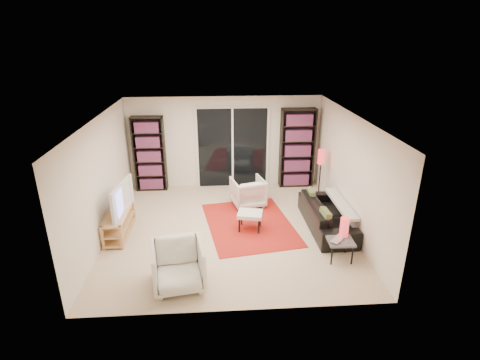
# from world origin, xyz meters

# --- Properties ---
(floor) EXTENTS (5.00, 5.00, 0.00)m
(floor) POSITION_xyz_m (0.00, 0.00, 0.00)
(floor) COLOR beige
(floor) RESTS_ON ground
(wall_back) EXTENTS (5.00, 0.02, 2.40)m
(wall_back) POSITION_xyz_m (0.00, 2.50, 1.20)
(wall_back) COLOR silver
(wall_back) RESTS_ON ground
(wall_front) EXTENTS (5.00, 0.02, 2.40)m
(wall_front) POSITION_xyz_m (0.00, -2.50, 1.20)
(wall_front) COLOR silver
(wall_front) RESTS_ON ground
(wall_left) EXTENTS (0.02, 5.00, 2.40)m
(wall_left) POSITION_xyz_m (-2.50, 0.00, 1.20)
(wall_left) COLOR silver
(wall_left) RESTS_ON ground
(wall_right) EXTENTS (0.02, 5.00, 2.40)m
(wall_right) POSITION_xyz_m (2.50, 0.00, 1.20)
(wall_right) COLOR silver
(wall_right) RESTS_ON ground
(ceiling) EXTENTS (5.00, 5.00, 0.02)m
(ceiling) POSITION_xyz_m (0.00, 0.00, 2.40)
(ceiling) COLOR white
(ceiling) RESTS_ON wall_back
(sliding_door) EXTENTS (1.92, 0.08, 2.16)m
(sliding_door) POSITION_xyz_m (0.20, 2.46, 1.05)
(sliding_door) COLOR white
(sliding_door) RESTS_ON ground
(bookshelf_left) EXTENTS (0.80, 0.30, 1.95)m
(bookshelf_left) POSITION_xyz_m (-1.95, 2.33, 0.98)
(bookshelf_left) COLOR black
(bookshelf_left) RESTS_ON ground
(bookshelf_right) EXTENTS (0.90, 0.30, 2.10)m
(bookshelf_right) POSITION_xyz_m (1.90, 2.33, 1.05)
(bookshelf_right) COLOR black
(bookshelf_right) RESTS_ON ground
(tv_stand) EXTENTS (0.41, 1.27, 0.50)m
(tv_stand) POSITION_xyz_m (-2.26, -0.04, 0.26)
(tv_stand) COLOR tan
(tv_stand) RESTS_ON floor
(tv) EXTENTS (0.29, 1.11, 0.63)m
(tv) POSITION_xyz_m (-2.24, -0.04, 0.82)
(tv) COLOR black
(tv) RESTS_ON tv_stand
(rug) EXTENTS (2.12, 2.64, 0.01)m
(rug) POSITION_xyz_m (0.45, 0.19, 0.01)
(rug) COLOR #B21E17
(rug) RESTS_ON floor
(sofa) EXTENTS (0.81, 2.02, 0.59)m
(sofa) POSITION_xyz_m (2.07, -0.06, 0.29)
(sofa) COLOR black
(sofa) RESTS_ON floor
(armchair_back) EXTENTS (0.88, 0.89, 0.68)m
(armchair_back) POSITION_xyz_m (0.50, 1.17, 0.34)
(armchair_back) COLOR silver
(armchair_back) RESTS_ON floor
(armchair_front) EXTENTS (0.94, 0.96, 0.76)m
(armchair_front) POSITION_xyz_m (-0.90, -1.83, 0.38)
(armchair_front) COLOR silver
(armchair_front) RESTS_ON floor
(ottoman) EXTENTS (0.58, 0.51, 0.40)m
(ottoman) POSITION_xyz_m (0.44, -0.04, 0.34)
(ottoman) COLOR silver
(ottoman) RESTS_ON floor
(side_table) EXTENTS (0.48, 0.48, 0.40)m
(side_table) POSITION_xyz_m (1.97, -1.24, 0.35)
(side_table) COLOR #4C4D51
(side_table) RESTS_ON floor
(laptop) EXTENTS (0.41, 0.42, 0.03)m
(laptop) POSITION_xyz_m (1.95, -1.29, 0.41)
(laptop) COLOR silver
(laptop) RESTS_ON side_table
(table_lamp) EXTENTS (0.16, 0.16, 0.36)m
(table_lamp) POSITION_xyz_m (2.07, -1.10, 0.58)
(table_lamp) COLOR #F0353A
(table_lamp) RESTS_ON side_table
(floor_lamp) EXTENTS (0.20, 0.20, 1.31)m
(floor_lamp) POSITION_xyz_m (2.27, 1.33, 0.99)
(floor_lamp) COLOR black
(floor_lamp) RESTS_ON floor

